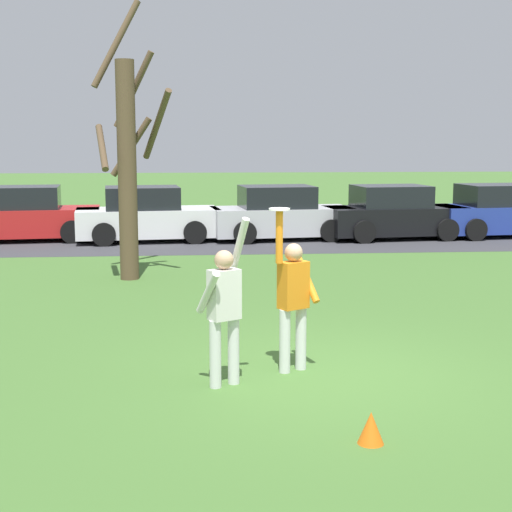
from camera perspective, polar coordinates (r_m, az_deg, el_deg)
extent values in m
plane|color=#426B2D|center=(9.82, 5.16, -8.74)|extent=(120.00, 120.00, 0.00)
cylinder|color=silver|center=(9.88, 3.38, -6.14)|extent=(0.14, 0.14, 0.82)
cylinder|color=silver|center=(9.72, 2.17, -6.37)|extent=(0.14, 0.14, 0.82)
cube|color=orange|center=(9.64, 2.81, -2.18)|extent=(0.42, 0.37, 0.60)
sphere|color=tan|center=(9.57, 2.83, 0.26)|extent=(0.23, 0.23, 0.23)
cylinder|color=orange|center=(9.77, 3.85, -1.76)|extent=(0.29, 0.45, 0.59)
cylinder|color=orange|center=(9.41, 1.75, 1.45)|extent=(0.09, 0.09, 0.66)
cylinder|color=silver|center=(9.16, -3.06, -7.33)|extent=(0.14, 0.14, 0.82)
cylinder|color=silver|center=(9.29, -1.69, -7.09)|extent=(0.14, 0.14, 0.82)
cube|color=silver|center=(9.05, -2.39, -2.89)|extent=(0.42, 0.37, 0.60)
sphere|color=tan|center=(8.98, -2.41, -0.29)|extent=(0.23, 0.23, 0.23)
cylinder|color=silver|center=(8.93, -3.61, -2.75)|extent=(0.29, 0.45, 0.59)
cylinder|color=silver|center=(9.08, -1.22, 0.98)|extent=(0.23, 0.33, 0.65)
cylinder|color=white|center=(9.37, 1.76, 3.52)|extent=(0.26, 0.26, 0.02)
cube|color=red|center=(23.40, -16.62, 2.47)|extent=(4.27, 2.24, 0.80)
cube|color=black|center=(23.35, -17.06, 4.21)|extent=(2.27, 1.86, 0.64)
cylinder|color=black|center=(24.23, -13.39, 2.28)|extent=(0.68, 0.29, 0.66)
cylinder|color=black|center=(22.43, -13.58, 1.77)|extent=(0.68, 0.29, 0.66)
cube|color=white|center=(22.50, -8.07, 2.51)|extent=(4.27, 2.24, 0.80)
cube|color=black|center=(22.43, -8.49, 4.33)|extent=(2.27, 1.86, 0.64)
cylinder|color=black|center=(23.53, -5.08, 2.29)|extent=(0.68, 0.29, 0.66)
cylinder|color=black|center=(21.73, -4.58, 1.77)|extent=(0.68, 0.29, 0.66)
cylinder|color=black|center=(23.41, -11.28, 2.12)|extent=(0.68, 0.29, 0.66)
cylinder|color=black|center=(21.60, -11.30, 1.59)|extent=(0.68, 0.29, 0.66)
cube|color=#BCBCC1|center=(22.69, 1.92, 2.64)|extent=(4.27, 2.24, 0.80)
cube|color=black|center=(22.60, 1.56, 4.45)|extent=(2.27, 1.86, 0.64)
cylinder|color=black|center=(23.90, 4.40, 2.40)|extent=(0.68, 0.29, 0.66)
cylinder|color=black|center=(22.16, 5.65, 1.89)|extent=(0.68, 0.29, 0.66)
cylinder|color=black|center=(23.36, -1.63, 2.28)|extent=(0.68, 0.29, 0.66)
cylinder|color=black|center=(21.58, -0.84, 1.75)|extent=(0.68, 0.29, 0.66)
cube|color=black|center=(23.25, 10.33, 2.65)|extent=(4.27, 2.24, 0.80)
cube|color=black|center=(23.13, 10.03, 4.42)|extent=(2.27, 1.86, 0.64)
cylinder|color=black|center=(24.59, 12.31, 2.40)|extent=(0.68, 0.29, 0.66)
cylinder|color=black|center=(22.94, 14.10, 1.90)|extent=(0.68, 0.29, 0.66)
cylinder|color=black|center=(23.70, 6.65, 2.31)|extent=(0.68, 0.29, 0.66)
cylinder|color=black|center=(21.98, 8.08, 1.79)|extent=(0.68, 0.29, 0.66)
cube|color=#233893|center=(24.58, 17.79, 2.70)|extent=(4.27, 2.24, 0.80)
cube|color=black|center=(24.45, 17.56, 4.37)|extent=(2.27, 1.86, 0.64)
cylinder|color=black|center=(24.84, 14.18, 2.40)|extent=(0.68, 0.29, 0.66)
cylinder|color=black|center=(23.21, 16.08, 1.90)|extent=(0.68, 0.29, 0.66)
cube|color=#38383D|center=(22.91, 1.20, 1.33)|extent=(23.27, 6.40, 0.01)
cylinder|color=brown|center=(16.22, -9.60, 6.25)|extent=(0.39, 0.39, 4.56)
cylinder|color=brown|center=(16.80, -10.42, 15.34)|extent=(1.08, 0.58, 1.87)
cylinder|color=brown|center=(16.61, -9.31, 8.04)|extent=(0.93, 0.28, 1.28)
cylinder|color=brown|center=(16.45, -7.41, 9.69)|extent=(0.72, 1.39, 1.46)
cylinder|color=brown|center=(16.15, -11.43, 7.96)|extent=(0.38, 1.10, 0.97)
cylinder|color=brown|center=(16.62, -9.12, 12.17)|extent=(0.94, 0.47, 1.60)
cone|color=orange|center=(7.69, 8.58, -12.57)|extent=(0.26, 0.26, 0.32)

